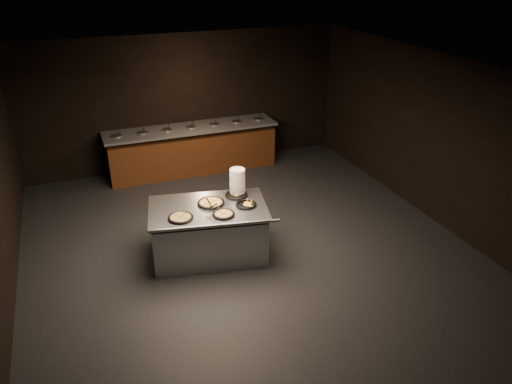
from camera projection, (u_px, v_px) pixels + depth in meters
room at (249, 170)px, 7.47m from camera, size 7.02×8.02×2.92m
salad_bar at (193, 152)px, 10.90m from camera, size 3.70×0.83×1.18m
serving_counter at (209, 233)px, 7.85m from camera, size 1.99×1.49×0.86m
plate_stack at (237, 181)px, 8.03m from camera, size 0.25×0.25×0.41m
pan_veggie_whole at (181, 218)px, 7.33m from camera, size 0.38×0.38×0.04m
pan_cheese_whole at (211, 203)px, 7.76m from camera, size 0.42×0.42×0.04m
pan_cheese_slices_a at (236, 195)px, 8.01m from camera, size 0.36×0.36×0.04m
pan_cheese_slices_b at (224, 214)px, 7.42m from camera, size 0.34×0.34×0.04m
pan_veggie_slices at (246, 204)px, 7.71m from camera, size 0.33×0.33×0.04m
server_left at (208, 204)px, 7.62m from camera, size 0.13×0.30×0.15m
server_right at (215, 208)px, 7.49m from camera, size 0.30×0.10×0.14m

